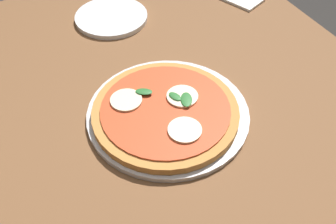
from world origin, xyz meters
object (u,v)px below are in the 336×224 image
serving_tray (168,113)px  plate_white (111,17)px  dining_table (139,118)px  pizza (165,111)px

serving_tray → plate_white: (-0.43, 0.02, 0.00)m
dining_table → pizza: (0.11, 0.02, 0.12)m
serving_tray → plate_white: bearing=177.3°
pizza → plate_white: (-0.43, 0.03, -0.02)m
serving_tray → plate_white: size_ratio=1.71×
serving_tray → plate_white: 0.43m
pizza → plate_white: pizza is taller
dining_table → serving_tray: bearing=18.4°
dining_table → plate_white: bearing=170.5°
serving_tray → pizza: bearing=-53.6°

